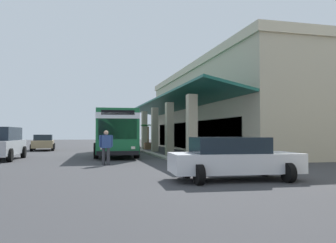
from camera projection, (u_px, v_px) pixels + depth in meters
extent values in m
plane|color=#38383A|center=(188.00, 152.00, 29.08)|extent=(120.00, 120.00, 0.00)
cube|color=#9E998E|center=(143.00, 151.00, 29.78)|extent=(31.83, 0.50, 0.12)
cube|color=#B2A88E|center=(245.00, 113.00, 32.23)|extent=(26.52, 11.50, 7.03)
cube|color=#C0B59A|center=(244.00, 73.00, 32.36)|extent=(26.82, 11.80, 0.60)
cube|color=#B2A88E|center=(137.00, 130.00, 40.39)|extent=(0.55, 0.55, 3.86)
cube|color=#B2A88E|center=(144.00, 130.00, 35.24)|extent=(0.55, 0.55, 3.86)
cube|color=#B2A88E|center=(155.00, 129.00, 30.09)|extent=(0.55, 0.55, 3.86)
cube|color=#B2A88E|center=(169.00, 129.00, 24.95)|extent=(0.55, 0.55, 3.86)
cube|color=#B2A88E|center=(192.00, 128.00, 19.80)|extent=(0.55, 0.55, 3.86)
cube|color=#19594C|center=(169.00, 104.00, 30.49)|extent=(26.52, 3.16, 0.82)
cube|color=#19232D|center=(187.00, 135.00, 30.79)|extent=(22.28, 0.08, 2.40)
cube|color=#196638|center=(115.00, 132.00, 25.32)|extent=(11.12, 3.13, 2.75)
cube|color=white|center=(115.00, 119.00, 25.35)|extent=(11.14, 3.16, 0.36)
cube|color=#19232D|center=(115.00, 129.00, 25.62)|extent=(9.36, 3.07, 0.90)
cube|color=#19232D|center=(118.00, 129.00, 19.95)|extent=(0.18, 2.24, 1.20)
cube|color=black|center=(118.00, 112.00, 19.98)|extent=(0.16, 1.94, 0.28)
cube|color=black|center=(118.00, 153.00, 19.78)|extent=(0.33, 2.46, 0.24)
cube|color=silver|center=(133.00, 148.00, 20.03)|extent=(0.07, 0.24, 0.16)
cube|color=silver|center=(102.00, 148.00, 19.70)|extent=(0.07, 0.24, 0.16)
cube|color=silver|center=(114.00, 113.00, 26.84)|extent=(2.49, 1.91, 0.24)
cylinder|color=black|center=(136.00, 150.00, 21.95)|extent=(1.00, 0.30, 1.00)
cylinder|color=black|center=(96.00, 151.00, 21.47)|extent=(1.00, 0.30, 1.00)
cylinder|color=black|center=(129.00, 146.00, 28.54)|extent=(1.00, 0.30, 1.00)
cylinder|color=black|center=(98.00, 147.00, 28.06)|extent=(1.00, 0.30, 1.00)
cube|color=silver|center=(235.00, 162.00, 11.72)|extent=(2.12, 4.52, 0.66)
cube|color=#19232D|center=(229.00, 145.00, 11.71)|extent=(1.76, 2.58, 0.54)
cylinder|color=black|center=(264.00, 167.00, 12.85)|extent=(0.64, 0.22, 0.64)
cylinder|color=black|center=(289.00, 173.00, 11.07)|extent=(0.64, 0.22, 0.64)
cylinder|color=black|center=(186.00, 169.00, 12.35)|extent=(0.64, 0.22, 0.64)
cylinder|color=black|center=(199.00, 175.00, 10.57)|extent=(0.64, 0.22, 0.64)
cube|color=#9E845B|center=(43.00, 144.00, 31.97)|extent=(4.49, 2.03, 0.66)
cube|color=#19232D|center=(43.00, 137.00, 32.18)|extent=(2.54, 1.71, 0.54)
cylinder|color=black|center=(53.00, 147.00, 30.79)|extent=(0.64, 0.22, 0.64)
cylinder|color=black|center=(31.00, 148.00, 30.26)|extent=(0.64, 0.22, 0.64)
cylinder|color=black|center=(54.00, 146.00, 33.65)|extent=(0.64, 0.22, 0.64)
cylinder|color=black|center=(34.00, 146.00, 33.13)|extent=(0.64, 0.22, 0.64)
cube|color=#B2B5BA|center=(0.00, 147.00, 20.45)|extent=(4.91, 2.23, 0.84)
cube|color=#19232D|center=(1.00, 134.00, 20.58)|extent=(3.36, 1.91, 0.80)
cylinder|color=black|center=(10.00, 155.00, 19.01)|extent=(0.76, 0.26, 0.76)
cylinder|color=black|center=(24.00, 152.00, 22.22)|extent=(0.76, 0.26, 0.76)
cylinder|color=#38383D|center=(104.00, 156.00, 17.19)|extent=(0.16, 0.16, 0.86)
cylinder|color=#38383D|center=(108.00, 157.00, 17.14)|extent=(0.16, 0.16, 0.86)
cube|color=#334C8C|center=(106.00, 142.00, 17.19)|extent=(0.38, 0.55, 0.65)
sphere|color=tan|center=(106.00, 133.00, 17.21)|extent=(0.23, 0.23, 0.23)
cylinder|color=#334C8C|center=(100.00, 141.00, 17.07)|extent=(0.09, 0.09, 0.58)
cylinder|color=#334C8C|center=(112.00, 141.00, 17.32)|extent=(0.09, 0.09, 0.58)
cube|color=brown|center=(148.00, 146.00, 34.09)|extent=(0.77, 0.77, 0.65)
cylinder|color=#332319|center=(148.00, 143.00, 34.10)|extent=(0.65, 0.65, 0.02)
cylinder|color=brown|center=(148.00, 135.00, 34.12)|extent=(0.16, 0.16, 1.62)
ellipsoid|color=#286B33|center=(149.00, 125.00, 33.69)|extent=(0.96, 0.28, 0.17)
ellipsoid|color=#286B33|center=(152.00, 125.00, 34.01)|extent=(0.66, 0.83, 0.15)
ellipsoid|color=#286B33|center=(150.00, 125.00, 34.68)|extent=(1.06, 0.65, 0.17)
ellipsoid|color=#286B33|center=(145.00, 125.00, 34.43)|extent=(0.85, 0.78, 0.17)
ellipsoid|color=#286B33|center=(144.00, 126.00, 33.92)|extent=(0.48, 0.87, 0.19)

